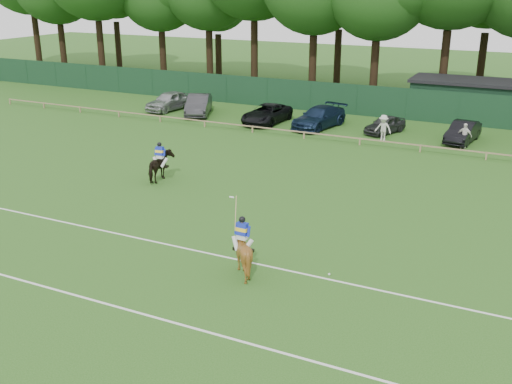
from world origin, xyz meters
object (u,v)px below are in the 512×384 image
Objects in this scene: sedan_silver at (169,101)px; sedan_navy at (319,117)px; sedan_grey at (199,105)px; horse_chestnut at (242,252)px; suv_black at (267,114)px; estate_black at (463,132)px; hatch_grey at (385,125)px; utility_shed at (465,98)px; spectator_mid at (464,136)px; horse_dark at (161,167)px; polo_ball at (329,274)px; spectator_left at (383,128)px.

sedan_navy is at bearing 6.37° from sedan_silver.
horse_chestnut is at bearing -79.44° from sedan_grey.
estate_black is at bearing 5.20° from suv_black.
horse_chestnut reaches higher than sedan_grey.
suv_black is 1.21× the size of estate_black.
horse_chestnut is 28.36m from sedan_grey.
suv_black reaches higher than estate_black.
hatch_grey is 9.14m from utility_shed.
sedan_navy reaches higher than estate_black.
sedan_grey is at bearing -172.34° from spectator_mid.
hatch_grey is (8.38, 16.08, -0.20)m from horse_dark.
sedan_grey is at bearing -179.95° from suv_black.
polo_ball is at bearing -84.38° from spectator_mid.
sedan_silver is 2.81× the size of spectator_mid.
suv_black is 14.74m from spectator_mid.
sedan_navy is at bearing -154.11° from hatch_grey.
spectator_left is (-0.21, 21.66, 0.02)m from horse_chestnut.
estate_black is (5.39, -0.18, 0.08)m from hatch_grey.
suv_black is (6.28, -0.31, -0.10)m from sedan_grey.
spectator_mid is (20.99, -1.26, 0.01)m from sedan_grey.
horse_chestnut is 0.21× the size of utility_shed.
sedan_grey is at bearing 130.48° from polo_ball.
spectator_mid is (24.16, -1.74, 0.04)m from sedan_silver.
sedan_grey is 21.03m from spectator_mid.
spectator_mid is at bearing -82.15° from utility_shed.
utility_shed is (9.23, 8.42, 0.77)m from sedan_navy.
spectator_mid is at bearing -142.16° from horse_dark.
spectator_left reaches higher than sedan_grey.
estate_black is at bearing -99.04° from horse_chestnut.
utility_shed reaches higher than polo_ball.
suv_black is 0.97× the size of sedan_navy.
spectator_left is at bearing -58.55° from hatch_grey.
horse_dark reaches higher than hatch_grey.
horse_chestnut is 0.34× the size of suv_black.
sedan_grey is at bearing -171.45° from estate_black.
sedan_navy is 1.25× the size of estate_black.
hatch_grey is at bearing -125.32° from horse_dark.
sedan_silver is (-19.11, 23.94, -0.09)m from horse_chestnut.
horse_dark is at bearing 151.24° from polo_ball.
spectator_left is 10.98m from utility_shed.
sedan_navy is at bearing -74.47° from horse_chestnut.
estate_black is 0.51× the size of utility_shed.
spectator_mid is at bearing -0.78° from suv_black.
spectator_mid is (14.71, -0.95, 0.11)m from suv_black.
sedan_silver is 24.18m from utility_shed.
sedan_silver is 3.20m from sedan_grey.
polo_ball is (22.14, -22.72, -0.74)m from sedan_silver.
utility_shed is (19.65, 8.44, 0.72)m from sedan_grey.
estate_black is 5.38m from spectator_left.
sedan_grey is 2.73× the size of spectator_left.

